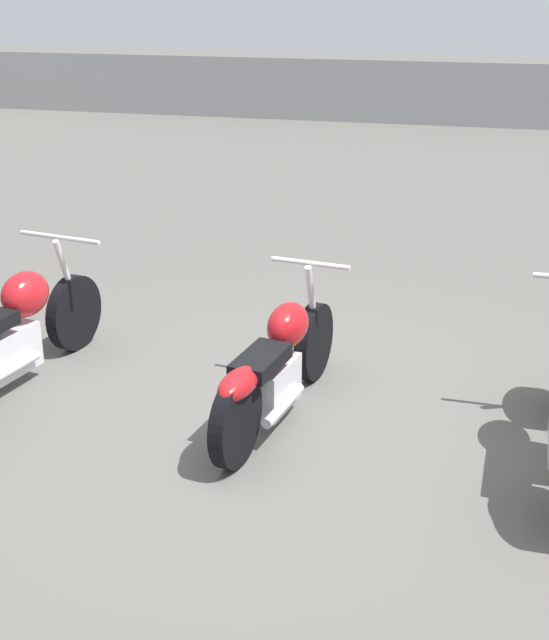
{
  "coord_description": "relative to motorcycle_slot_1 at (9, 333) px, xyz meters",
  "views": [
    {
      "loc": [
        1.42,
        -5.27,
        2.86
      ],
      "look_at": [
        0.0,
        0.22,
        0.65
      ],
      "focal_mm": 50.0,
      "sensor_mm": 36.0,
      "label": 1
    }
  ],
  "objects": [
    {
      "name": "ground_plane",
      "position": [
        1.96,
        -0.05,
        -0.42
      ],
      "size": [
        60.0,
        60.0,
        0.0
      ],
      "primitive_type": "plane",
      "color": "#5B5954"
    },
    {
      "name": "fence_back",
      "position": [
        1.96,
        13.06,
        0.2
      ],
      "size": [
        40.0,
        0.04,
        1.25
      ],
      "color": "gray",
      "rests_on": "ground_plane"
    },
    {
      "name": "motorcycle_slot_1",
      "position": [
        0.0,
        0.0,
        0.0
      ],
      "size": [
        0.72,
        2.07,
        0.98
      ],
      "rotation": [
        0.0,
        0.0,
        -0.17
      ],
      "color": "black",
      "rests_on": "ground_plane"
    },
    {
      "name": "motorcycle_slot_2",
      "position": [
        2.02,
        -0.04,
        -0.02
      ],
      "size": [
        0.6,
        1.96,
        0.96
      ],
      "rotation": [
        0.0,
        0.0,
        -0.14
      ],
      "color": "black",
      "rests_on": "ground_plane"
    }
  ]
}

